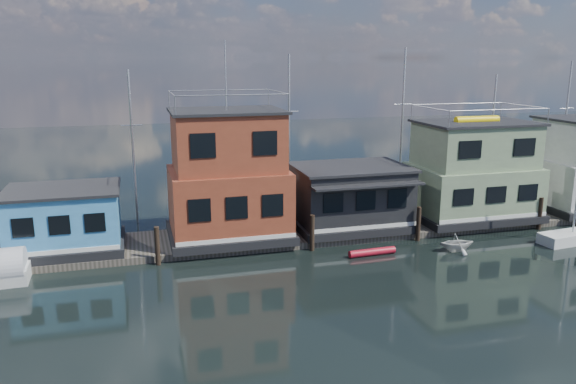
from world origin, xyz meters
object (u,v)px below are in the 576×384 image
object	(u,v)px
houseboat_blue	(65,220)
red_kayak	(372,252)
houseboat_dark	(350,197)
houseboat_green	(473,172)
houseboat_red	(228,178)
day_sailer	(572,236)
dinghy_white	(457,242)

from	to	relation	value
houseboat_blue	red_kayak	world-z (taller)	houseboat_blue
houseboat_dark	houseboat_green	size ratio (longest dim) A/B	0.88
houseboat_green	houseboat_red	bearing A→B (deg)	-180.00
houseboat_green	day_sailer	bearing A→B (deg)	-57.27
houseboat_red	houseboat_green	xyz separation A→B (m)	(17.00, 0.00, -0.55)
houseboat_blue	houseboat_red	xyz separation A→B (m)	(9.50, 0.00, 1.90)
dinghy_white	houseboat_blue	bearing A→B (deg)	81.95
houseboat_green	red_kayak	distance (m)	10.96
day_sailer	dinghy_white	world-z (taller)	day_sailer
houseboat_red	houseboat_green	size ratio (longest dim) A/B	1.41
dinghy_white	red_kayak	bearing A→B (deg)	87.95
houseboat_red	red_kayak	distance (m)	9.70
houseboat_blue	houseboat_green	distance (m)	26.53
houseboat_blue	houseboat_green	world-z (taller)	houseboat_green
dinghy_white	day_sailer	bearing A→B (deg)	-87.97
houseboat_red	day_sailer	world-z (taller)	houseboat_red
houseboat_dark	dinghy_white	bearing A→B (deg)	-47.61
houseboat_dark	dinghy_white	size ratio (longest dim) A/B	3.50
houseboat_dark	dinghy_white	distance (m)	7.30
houseboat_blue	day_sailer	size ratio (longest dim) A/B	0.93
red_kayak	houseboat_dark	bearing A→B (deg)	82.39
houseboat_red	day_sailer	distance (m)	21.72
houseboat_green	day_sailer	world-z (taller)	houseboat_green
houseboat_red	houseboat_green	distance (m)	17.01
houseboat_red	day_sailer	bearing A→B (deg)	-15.34
houseboat_red	houseboat_dark	distance (m)	8.18
houseboat_red	houseboat_dark	xyz separation A→B (m)	(8.00, -0.02, -1.69)
red_kayak	houseboat_green	bearing A→B (deg)	23.20
houseboat_dark	day_sailer	distance (m)	13.99
day_sailer	dinghy_white	distance (m)	7.90
houseboat_dark	red_kayak	world-z (taller)	houseboat_dark
red_kayak	houseboat_red	bearing A→B (deg)	146.18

